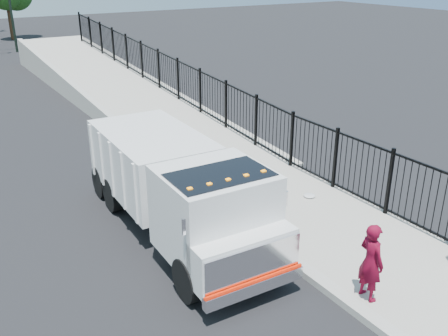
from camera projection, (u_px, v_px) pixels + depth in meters
ground at (280, 255)px, 11.66m from camera, size 120.00×120.00×0.00m
sidewalk at (405, 269)px, 11.01m from camera, size 3.55×12.00×0.12m
curb at (341, 297)px, 10.06m from camera, size 0.30×12.00×0.16m
ramp at (118, 98)px, 25.23m from camera, size 3.95×24.06×3.19m
iron_fence at (178, 93)px, 22.45m from camera, size 0.10×28.00×1.80m
truck at (178, 185)px, 12.02m from camera, size 2.51×7.14×2.42m
worker at (371, 262)px, 9.70m from camera, size 0.44×0.63×1.64m
debris at (309, 196)px, 14.26m from camera, size 0.34×0.34×0.08m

